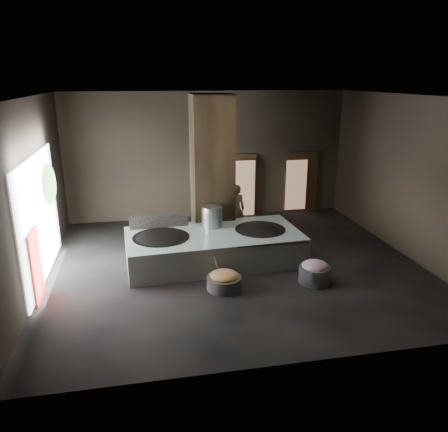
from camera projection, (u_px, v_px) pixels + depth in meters
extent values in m
cube|color=black|center=(235.00, 266.00, 12.11)|extent=(10.00, 9.00, 0.10)
cube|color=black|center=(236.00, 94.00, 10.71)|extent=(10.00, 9.00, 0.10)
cube|color=black|center=(208.00, 156.00, 15.66)|extent=(10.00, 0.10, 4.50)
cube|color=black|center=(296.00, 250.00, 7.16)|extent=(10.00, 0.10, 4.50)
cube|color=black|center=(31.00, 195.00, 10.48)|extent=(0.10, 9.00, 4.50)
cube|color=black|center=(410.00, 177.00, 12.34)|extent=(0.10, 9.00, 4.50)
cube|color=black|center=(212.00, 171.00, 13.13)|extent=(1.20, 1.20, 4.50)
cube|color=silver|center=(214.00, 247.00, 12.19)|extent=(4.90, 2.55, 0.83)
cube|color=black|center=(214.00, 234.00, 12.07)|extent=(4.67, 2.24, 0.03)
ellipsoid|color=black|center=(161.00, 240.00, 11.78)|extent=(1.51, 1.51, 0.42)
cylinder|color=black|center=(161.00, 238.00, 11.76)|extent=(1.54, 1.54, 0.05)
ellipsoid|color=black|center=(260.00, 232.00, 12.39)|extent=(1.40, 1.40, 0.39)
cylinder|color=black|center=(260.00, 230.00, 12.37)|extent=(1.43, 1.43, 0.05)
cylinder|color=#9EA1A6|center=(212.00, 217.00, 12.50)|extent=(0.58, 0.58, 0.62)
cube|color=black|center=(159.00, 221.00, 12.44)|extent=(1.66, 0.16, 0.42)
imported|color=#8E6A48|center=(236.00, 209.00, 14.21)|extent=(0.64, 0.44, 1.67)
cylinder|color=slate|center=(224.00, 283.00, 10.65)|extent=(0.94, 0.94, 0.31)
ellipsoid|color=#A1A24E|center=(224.00, 276.00, 10.60)|extent=(0.70, 0.70, 0.22)
cylinder|color=#9EA1A6|center=(217.00, 266.00, 10.65)|extent=(0.20, 0.30, 0.61)
cylinder|color=slate|center=(314.00, 274.00, 10.98)|extent=(0.96, 0.96, 0.43)
ellipsoid|color=#C47684|center=(315.00, 266.00, 10.90)|extent=(0.65, 0.65, 0.25)
cube|color=black|center=(241.00, 186.00, 16.14)|extent=(1.18, 0.08, 2.38)
cube|color=#8C6647|center=(243.00, 189.00, 15.97)|extent=(0.87, 0.04, 2.05)
cube|color=black|center=(302.00, 183.00, 16.58)|extent=(1.18, 0.08, 2.38)
cube|color=#8C6647|center=(296.00, 185.00, 16.47)|extent=(0.80, 0.04, 1.90)
cube|color=white|center=(40.00, 218.00, 10.89)|extent=(0.04, 4.20, 3.10)
cube|color=maroon|center=(36.00, 266.00, 9.92)|extent=(0.05, 0.90, 1.70)
ellipsoid|color=#194714|center=(49.00, 184.00, 11.75)|extent=(0.28, 1.10, 1.10)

